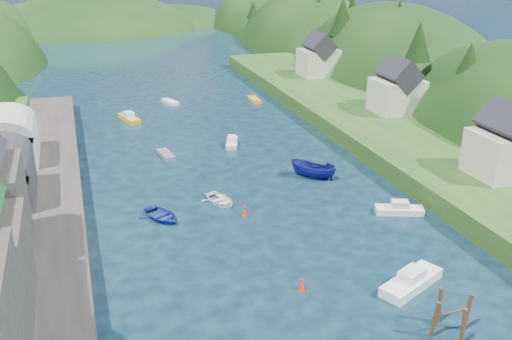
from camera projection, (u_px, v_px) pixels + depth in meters
name	position (u px, v px, depth m)	size (l,w,h in m)	color
ground	(209.00, 141.00, 81.75)	(600.00, 600.00, 0.00)	black
hillside_right	(390.00, 116.00, 119.50)	(36.00, 245.56, 48.00)	black
far_hills	(128.00, 58.00, 195.49)	(103.00, 68.00, 44.00)	black
hill_trees	(193.00, 47.00, 90.06)	(90.58, 146.56, 12.53)	black
quay_left	(15.00, 270.00, 48.02)	(12.00, 110.00, 2.00)	#2D2B28
boat_sheds	(0.00, 151.00, 62.61)	(7.00, 21.00, 7.50)	#2D2D30
terrace_right	(399.00, 137.00, 79.66)	(16.00, 120.00, 2.40)	#234719
right_bank_cottages	(390.00, 90.00, 86.14)	(9.00, 59.24, 8.41)	beige
piling_cluster_far	(450.00, 319.00, 41.33)	(3.32, 3.08, 3.67)	#382314
channel_buoy_near	(301.00, 285.00, 46.85)	(0.70, 0.70, 1.10)	red
channel_buoy_far	(244.00, 211.00, 59.60)	(0.70, 0.70, 1.10)	red
moored_boats	(275.00, 201.00, 61.71)	(29.35, 89.78, 2.20)	navy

